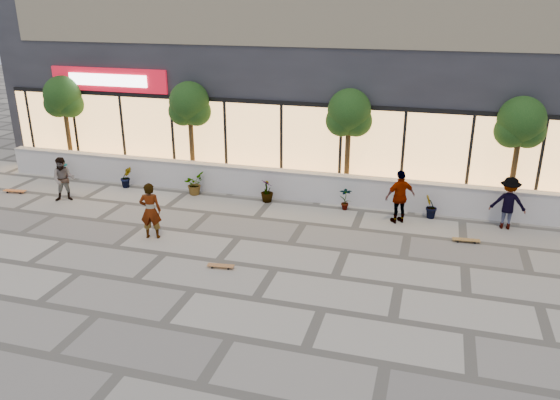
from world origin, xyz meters
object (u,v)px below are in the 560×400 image
(skateboard_center, at_px, (221,266))
(skater_left, at_px, (64,179))
(tree_west, at_px, (63,99))
(tree_midwest, at_px, (190,106))
(skater_right_far, at_px, (508,203))
(skater_center, at_px, (150,211))
(skater_right_near, at_px, (400,197))
(skateboard_left, at_px, (15,191))
(skateboard_right_near, at_px, (466,240))
(tree_mideast, at_px, (349,116))
(tree_east, at_px, (521,125))

(skateboard_center, bearing_deg, skater_left, 148.43)
(tree_west, xyz_separation_m, tree_midwest, (5.50, 0.00, 0.00))
(skater_left, relative_size, skater_right_far, 0.95)
(tree_west, relative_size, skater_center, 2.26)
(tree_west, bearing_deg, skater_right_near, -7.85)
(skateboard_left, bearing_deg, skater_left, -9.77)
(skateboard_left, relative_size, skateboard_right_near, 1.07)
(tree_west, distance_m, tree_mideast, 11.50)
(skater_right_near, xyz_separation_m, skateboard_left, (-13.89, -1.13, -0.79))
(skater_left, relative_size, skateboard_left, 1.84)
(skater_left, bearing_deg, tree_west, 96.40)
(tree_west, relative_size, skater_right_near, 2.25)
(tree_east, bearing_deg, skater_left, -168.21)
(tree_mideast, xyz_separation_m, skateboard_left, (-11.85, -2.99, -2.90))
(skateboard_left, bearing_deg, skater_right_far, -1.00)
(tree_mideast, height_order, tree_east, same)
(tree_east, relative_size, skater_right_far, 2.35)
(tree_midwest, distance_m, tree_east, 11.50)
(tree_west, bearing_deg, tree_east, 0.00)
(skateboard_center, relative_size, skateboard_left, 0.87)
(skater_right_far, height_order, skateboard_center, skater_right_far)
(skateboard_right_near, bearing_deg, skater_right_far, 46.18)
(skateboard_center, distance_m, skateboard_left, 10.19)
(skater_right_near, bearing_deg, skateboard_left, -29.00)
(tree_east, relative_size, skater_right_near, 2.25)
(skater_center, bearing_deg, tree_midwest, -94.15)
(tree_east, xyz_separation_m, skater_right_near, (-3.46, -1.87, -2.11))
(skater_left, bearing_deg, tree_midwest, 15.79)
(tree_mideast, distance_m, skateboard_left, 12.56)
(tree_west, relative_size, tree_midwest, 1.00)
(tree_mideast, height_order, skater_right_far, tree_mideast)
(skater_center, height_order, skater_right_far, skater_center)
(skater_right_near, bearing_deg, skater_left, -27.37)
(skater_left, bearing_deg, skateboard_right_near, -24.83)
(tree_mideast, distance_m, skater_center, 7.48)
(skater_right_far, height_order, skateboard_left, skater_right_far)
(tree_west, relative_size, skateboard_right_near, 4.86)
(tree_midwest, xyz_separation_m, skateboard_center, (3.73, -6.44, -2.91))
(tree_midwest, distance_m, skateboard_left, 7.18)
(skateboard_center, distance_m, skateboard_right_near, 7.29)
(skater_right_far, bearing_deg, skateboard_left, 8.18)
(tree_west, height_order, tree_east, same)
(tree_midwest, distance_m, skater_center, 5.66)
(tree_mideast, xyz_separation_m, skateboard_right_near, (4.10, -2.88, -2.91))
(skater_center, height_order, skater_right_near, skater_right_near)
(tree_east, height_order, skateboard_right_near, tree_east)
(tree_west, height_order, skateboard_center, tree_west)
(skateboard_center, xyz_separation_m, skateboard_right_near, (6.36, 3.56, 0.01))
(tree_west, distance_m, tree_midwest, 5.50)
(tree_midwest, relative_size, tree_mideast, 1.00)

